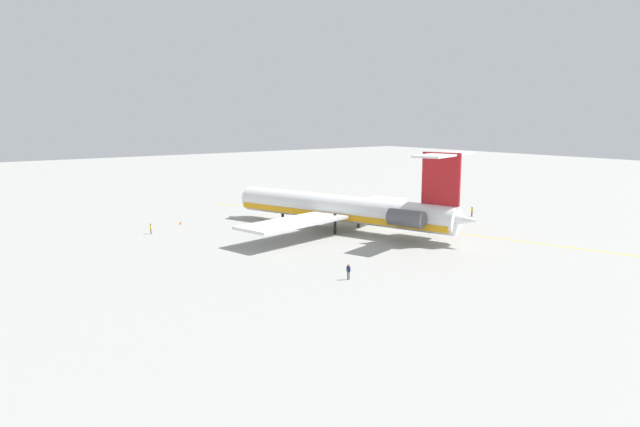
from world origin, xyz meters
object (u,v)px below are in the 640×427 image
object	(u,v)px
ground_crew_near_tail	(472,210)
safety_cone_wingtip	(282,204)
main_jetliner	(347,209)
ground_crew_portside	(348,270)
ground_crew_starboard	(151,227)
ground_crew_near_nose	(310,199)
safety_cone_nose	(180,223)

from	to	relation	value
ground_crew_near_tail	safety_cone_wingtip	bearing A→B (deg)	119.43
main_jetliner	ground_crew_portside	xyz separation A→B (m)	(-21.02, 17.13, -2.38)
ground_crew_portside	safety_cone_wingtip	size ratio (longest dim) A/B	3.22
main_jetliner	ground_crew_starboard	xyz separation A→B (m)	(16.02, 25.55, -2.46)
ground_crew_near_nose	ground_crew_starboard	size ratio (longest dim) A/B	1.01
ground_crew_near_nose	safety_cone_wingtip	distance (m)	6.13
main_jetliner	safety_cone_nose	bearing A→B (deg)	25.56
ground_crew_near_tail	ground_crew_starboard	xyz separation A→B (m)	(19.72, 51.63, -0.07)
ground_crew_starboard	safety_cone_nose	distance (m)	8.15
ground_crew_portside	safety_cone_wingtip	bearing A→B (deg)	-155.13
ground_crew_portside	safety_cone_nose	world-z (taller)	ground_crew_portside
main_jetliner	ground_crew_portside	bearing A→B (deg)	123.92
main_jetliner	safety_cone_wingtip	xyz separation A→B (m)	(27.58, -5.95, -3.23)
ground_crew_near_tail	safety_cone_nose	world-z (taller)	ground_crew_near_tail
ground_crew_near_nose	safety_cone_wingtip	xyz separation A→B (m)	(1.35, 5.93, -0.77)
safety_cone_wingtip	ground_crew_near_nose	bearing A→B (deg)	-102.86
ground_crew_near_nose	safety_cone_nose	distance (m)	31.25
safety_cone_wingtip	main_jetliner	bearing A→B (deg)	167.83
ground_crew_portside	main_jetliner	bearing A→B (deg)	-168.91
safety_cone_nose	safety_cone_wingtip	xyz separation A→B (m)	(6.98, -24.79, 0.00)
ground_crew_near_tail	safety_cone_wingtip	size ratio (longest dim) A/B	3.20
ground_crew_near_nose	ground_crew_portside	xyz separation A→B (m)	(-47.24, 29.01, 0.08)
ground_crew_near_tail	safety_cone_nose	distance (m)	51.07
ground_crew_portside	ground_crew_starboard	size ratio (longest dim) A/B	1.08
safety_cone_nose	safety_cone_wingtip	world-z (taller)	same
main_jetliner	ground_crew_portside	world-z (taller)	main_jetliner
main_jetliner	ground_crew_near_tail	world-z (taller)	main_jetliner
main_jetliner	ground_crew_near_tail	xyz separation A→B (m)	(-3.69, -26.07, -2.39)
safety_cone_nose	ground_crew_near_nose	bearing A→B (deg)	-79.62
ground_crew_starboard	safety_cone_wingtip	xyz separation A→B (m)	(11.55, -31.50, -0.76)
main_jetliner	ground_crew_near_nose	world-z (taller)	main_jetliner
ground_crew_portside	safety_cone_nose	xyz separation A→B (m)	(41.61, 1.72, -0.85)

